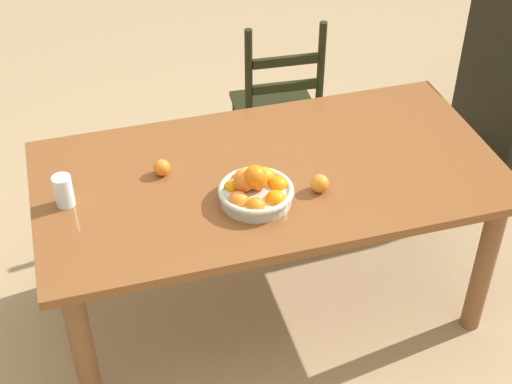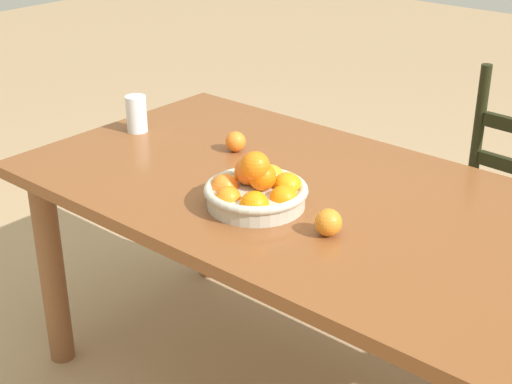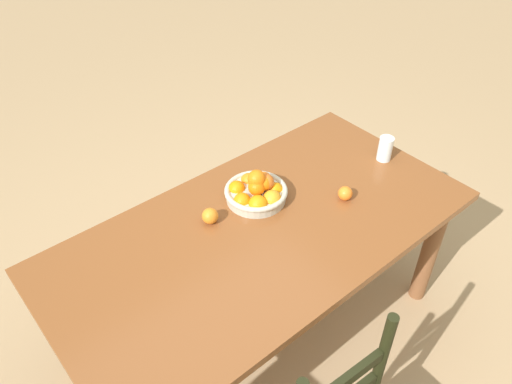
{
  "view_description": "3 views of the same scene",
  "coord_description": "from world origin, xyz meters",
  "px_view_note": "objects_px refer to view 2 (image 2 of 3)",
  "views": [
    {
      "loc": [
        -0.69,
        -2.21,
        2.46
      ],
      "look_at": [
        -0.1,
        -0.16,
        0.77
      ],
      "focal_mm": 52.66,
      "sensor_mm": 36.0,
      "label": 1
    },
    {
      "loc": [
        1.08,
        -1.54,
        1.62
      ],
      "look_at": [
        -0.1,
        -0.16,
        0.77
      ],
      "focal_mm": 53.06,
      "sensor_mm": 36.0,
      "label": 2
    },
    {
      "loc": [
        1.0,
        1.14,
        2.18
      ],
      "look_at": [
        -0.1,
        -0.16,
        0.77
      ],
      "focal_mm": 35.35,
      "sensor_mm": 36.0,
      "label": 3
    }
  ],
  "objects_px": {
    "orange_loose_0": "(328,222)",
    "drinking_glass": "(136,114)",
    "dining_table": "(320,230)",
    "fruit_bowl": "(257,189)",
    "orange_loose_1": "(236,142)"
  },
  "relations": [
    {
      "from": "orange_loose_0",
      "to": "drinking_glass",
      "type": "relative_size",
      "value": 0.57
    },
    {
      "from": "dining_table",
      "to": "fruit_bowl",
      "type": "height_order",
      "value": "fruit_bowl"
    },
    {
      "from": "orange_loose_0",
      "to": "drinking_glass",
      "type": "height_order",
      "value": "drinking_glass"
    },
    {
      "from": "orange_loose_0",
      "to": "orange_loose_1",
      "type": "relative_size",
      "value": 1.08
    },
    {
      "from": "drinking_glass",
      "to": "dining_table",
      "type": "bearing_deg",
      "value": -0.99
    },
    {
      "from": "orange_loose_0",
      "to": "orange_loose_1",
      "type": "distance_m",
      "value": 0.6
    },
    {
      "from": "fruit_bowl",
      "to": "drinking_glass",
      "type": "distance_m",
      "value": 0.69
    },
    {
      "from": "dining_table",
      "to": "orange_loose_0",
      "type": "xyz_separation_m",
      "value": [
        0.14,
        -0.17,
        0.14
      ]
    },
    {
      "from": "dining_table",
      "to": "drinking_glass",
      "type": "relative_size",
      "value": 14.71
    },
    {
      "from": "dining_table",
      "to": "orange_loose_0",
      "type": "bearing_deg",
      "value": -49.76
    },
    {
      "from": "fruit_bowl",
      "to": "orange_loose_1",
      "type": "relative_size",
      "value": 4.36
    },
    {
      "from": "orange_loose_1",
      "to": "drinking_glass",
      "type": "bearing_deg",
      "value": -167.63
    },
    {
      "from": "orange_loose_1",
      "to": "drinking_glass",
      "type": "xyz_separation_m",
      "value": [
        -0.37,
        -0.08,
        0.03
      ]
    },
    {
      "from": "dining_table",
      "to": "fruit_bowl",
      "type": "bearing_deg",
      "value": -123.4
    },
    {
      "from": "orange_loose_1",
      "to": "fruit_bowl",
      "type": "bearing_deg",
      "value": -39.8
    }
  ]
}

